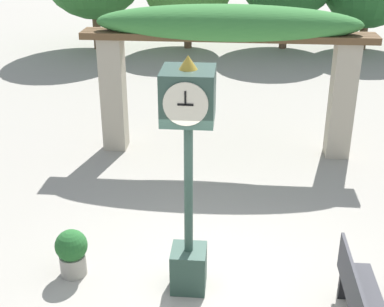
{
  "coord_description": "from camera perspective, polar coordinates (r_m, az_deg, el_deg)",
  "views": [
    {
      "loc": [
        0.21,
        -5.75,
        4.59
      ],
      "look_at": [
        -0.34,
        0.51,
        1.73
      ],
      "focal_mm": 50.0,
      "sensor_mm": 36.0,
      "label": 1
    }
  ],
  "objects": [
    {
      "name": "park_bench",
      "position": [
        6.72,
        17.59,
        -15.02
      ],
      "size": [
        0.42,
        1.6,
        0.89
      ],
      "rotation": [
        0.0,
        0.0,
        1.57
      ],
      "color": "#38383D",
      "rests_on": "ground"
    },
    {
      "name": "potted_plant_near_left",
      "position": [
        7.56,
        -12.69,
        -10.16
      ],
      "size": [
        0.44,
        0.44,
        0.68
      ],
      "color": "gray",
      "rests_on": "ground"
    },
    {
      "name": "pergola",
      "position": [
        10.49,
        3.79,
        12.07
      ],
      "size": [
        5.64,
        1.06,
        3.0
      ],
      "color": "#A89E89",
      "rests_on": "ground"
    },
    {
      "name": "ground_plane",
      "position": [
        7.36,
        2.34,
        -14.13
      ],
      "size": [
        60.0,
        60.0,
        0.0
      ],
      "primitive_type": "plane",
      "color": "gray"
    },
    {
      "name": "pedestal_clock",
      "position": [
        6.39,
        -0.39,
        -0.76
      ],
      "size": [
        0.61,
        0.65,
        3.15
      ],
      "color": "#2D473D",
      "rests_on": "ground"
    }
  ]
}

